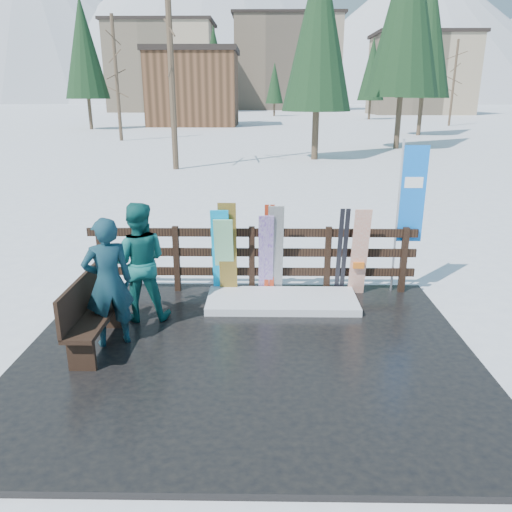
{
  "coord_description": "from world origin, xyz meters",
  "views": [
    {
      "loc": [
        0.19,
        -5.94,
        3.33
      ],
      "look_at": [
        0.09,
        1.0,
        1.1
      ],
      "focal_mm": 35.0,
      "sensor_mm": 36.0,
      "label": 1
    }
  ],
  "objects_px": {
    "bench": "(89,312)",
    "person_front": "(108,282)",
    "snowboard_4": "(276,251)",
    "rental_flag": "(409,200)",
    "snowboard_1": "(224,257)",
    "snowboard_3": "(266,255)",
    "person_back": "(139,262)",
    "snowboard_5": "(359,253)",
    "snowboard_2": "(228,250)",
    "snowboard_0": "(221,253)"
  },
  "relations": [
    {
      "from": "bench",
      "to": "person_front",
      "type": "height_order",
      "value": "person_front"
    },
    {
      "from": "snowboard_4",
      "to": "person_front",
      "type": "relative_size",
      "value": 0.92
    },
    {
      "from": "snowboard_4",
      "to": "rental_flag",
      "type": "distance_m",
      "value": 2.37
    },
    {
      "from": "snowboard_4",
      "to": "snowboard_1",
      "type": "bearing_deg",
      "value": -180.0
    },
    {
      "from": "snowboard_4",
      "to": "rental_flag",
      "type": "bearing_deg",
      "value": 6.97
    },
    {
      "from": "snowboard_3",
      "to": "rental_flag",
      "type": "relative_size",
      "value": 0.57
    },
    {
      "from": "snowboard_4",
      "to": "person_back",
      "type": "bearing_deg",
      "value": -155.89
    },
    {
      "from": "snowboard_3",
      "to": "snowboard_5",
      "type": "bearing_deg",
      "value": 0.0
    },
    {
      "from": "bench",
      "to": "rental_flag",
      "type": "height_order",
      "value": "rental_flag"
    },
    {
      "from": "rental_flag",
      "to": "person_front",
      "type": "bearing_deg",
      "value": -155.68
    },
    {
      "from": "snowboard_2",
      "to": "snowboard_4",
      "type": "bearing_deg",
      "value": 0.0
    },
    {
      "from": "snowboard_0",
      "to": "snowboard_1",
      "type": "height_order",
      "value": "snowboard_0"
    },
    {
      "from": "snowboard_1",
      "to": "rental_flag",
      "type": "relative_size",
      "value": 0.54
    },
    {
      "from": "snowboard_2",
      "to": "snowboard_3",
      "type": "relative_size",
      "value": 1.1
    },
    {
      "from": "snowboard_4",
      "to": "person_back",
      "type": "relative_size",
      "value": 0.91
    },
    {
      "from": "snowboard_0",
      "to": "snowboard_1",
      "type": "xyz_separation_m",
      "value": [
        0.06,
        0.0,
        -0.07
      ]
    },
    {
      "from": "bench",
      "to": "person_front",
      "type": "relative_size",
      "value": 0.84
    },
    {
      "from": "rental_flag",
      "to": "person_front",
      "type": "distance_m",
      "value": 4.96
    },
    {
      "from": "snowboard_5",
      "to": "rental_flag",
      "type": "bearing_deg",
      "value": 18.34
    },
    {
      "from": "snowboard_2",
      "to": "person_back",
      "type": "distance_m",
      "value": 1.56
    },
    {
      "from": "rental_flag",
      "to": "snowboard_3",
      "type": "bearing_deg",
      "value": -173.49
    },
    {
      "from": "bench",
      "to": "snowboard_1",
      "type": "distance_m",
      "value": 2.51
    },
    {
      "from": "bench",
      "to": "person_back",
      "type": "height_order",
      "value": "person_back"
    },
    {
      "from": "bench",
      "to": "rental_flag",
      "type": "distance_m",
      "value": 5.3
    },
    {
      "from": "rental_flag",
      "to": "snowboard_5",
      "type": "bearing_deg",
      "value": -161.66
    },
    {
      "from": "snowboard_2",
      "to": "snowboard_5",
      "type": "bearing_deg",
      "value": 0.0
    },
    {
      "from": "snowboard_5",
      "to": "snowboard_1",
      "type": "bearing_deg",
      "value": 180.0
    },
    {
      "from": "snowboard_4",
      "to": "rental_flag",
      "type": "relative_size",
      "value": 0.63
    },
    {
      "from": "person_front",
      "to": "snowboard_3",
      "type": "bearing_deg",
      "value": -167.14
    },
    {
      "from": "bench",
      "to": "snowboard_5",
      "type": "relative_size",
      "value": 0.96
    },
    {
      "from": "snowboard_5",
      "to": "person_front",
      "type": "xyz_separation_m",
      "value": [
        -3.66,
        -1.75,
        0.12
      ]
    },
    {
      "from": "snowboard_0",
      "to": "snowboard_2",
      "type": "height_order",
      "value": "snowboard_2"
    },
    {
      "from": "snowboard_2",
      "to": "person_back",
      "type": "height_order",
      "value": "person_back"
    },
    {
      "from": "rental_flag",
      "to": "person_front",
      "type": "xyz_separation_m",
      "value": [
        -4.47,
        -2.02,
        -0.72
      ]
    },
    {
      "from": "snowboard_0",
      "to": "person_back",
      "type": "relative_size",
      "value": 0.85
    },
    {
      "from": "snowboard_0",
      "to": "person_front",
      "type": "relative_size",
      "value": 0.87
    },
    {
      "from": "snowboard_0",
      "to": "snowboard_2",
      "type": "bearing_deg",
      "value": 0.0
    },
    {
      "from": "snowboard_2",
      "to": "rental_flag",
      "type": "height_order",
      "value": "rental_flag"
    },
    {
      "from": "person_front",
      "to": "person_back",
      "type": "relative_size",
      "value": 0.99
    },
    {
      "from": "snowboard_2",
      "to": "snowboard_4",
      "type": "xyz_separation_m",
      "value": [
        0.8,
        0.0,
        -0.01
      ]
    },
    {
      "from": "rental_flag",
      "to": "person_front",
      "type": "relative_size",
      "value": 1.46
    },
    {
      "from": "snowboard_0",
      "to": "snowboard_3",
      "type": "height_order",
      "value": "snowboard_0"
    },
    {
      "from": "person_back",
      "to": "person_front",
      "type": "bearing_deg",
      "value": 68.79
    },
    {
      "from": "snowboard_1",
      "to": "rental_flag",
      "type": "height_order",
      "value": "rental_flag"
    },
    {
      "from": "snowboard_1",
      "to": "person_back",
      "type": "xyz_separation_m",
      "value": [
        -1.2,
        -0.92,
        0.21
      ]
    },
    {
      "from": "person_front",
      "to": "person_back",
      "type": "height_order",
      "value": "person_back"
    },
    {
      "from": "person_back",
      "to": "bench",
      "type": "bearing_deg",
      "value": 57.39
    },
    {
      "from": "snowboard_0",
      "to": "rental_flag",
      "type": "relative_size",
      "value": 0.59
    },
    {
      "from": "snowboard_0",
      "to": "snowboard_3",
      "type": "bearing_deg",
      "value": 0.0
    },
    {
      "from": "snowboard_1",
      "to": "snowboard_5",
      "type": "xyz_separation_m",
      "value": [
        2.25,
        0.0,
        0.08
      ]
    }
  ]
}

